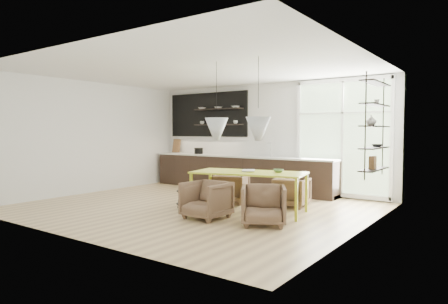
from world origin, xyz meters
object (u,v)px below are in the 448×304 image
at_px(dining_table, 249,175).
at_px(armchair_back_right, 292,192).
at_px(armchair_front_left, 206,200).
at_px(armchair_front_right, 264,205).
at_px(wire_stool, 183,197).
at_px(armchair_back_left, 232,188).

bearing_deg(dining_table, armchair_back_right, 55.53).
relative_size(dining_table, armchair_front_left, 3.12).
height_order(armchair_back_right, armchair_front_left, armchair_front_left).
relative_size(armchair_back_right, armchair_front_right, 0.91).
distance_m(armchair_front_left, armchair_front_right, 1.13).
distance_m(armchair_back_right, armchair_front_right, 1.88).
relative_size(armchair_front_right, wire_stool, 1.99).
bearing_deg(armchair_back_right, armchair_front_left, 62.34).
bearing_deg(armchair_back_right, armchair_front_right, 94.05).
distance_m(armchair_back_right, wire_stool, 2.32).
xyz_separation_m(dining_table, armchair_back_right, (0.43, 1.06, -0.44)).
bearing_deg(armchair_back_left, armchair_front_left, 90.43).
distance_m(dining_table, armchair_back_left, 1.18).
bearing_deg(armchair_front_right, wire_stool, 141.98).
height_order(armchair_back_left, armchair_back_right, armchair_back_left).
bearing_deg(armchair_front_left, armchair_front_right, 11.12).
xyz_separation_m(armchair_back_right, armchair_front_right, (0.36, -1.84, 0.03)).
height_order(dining_table, armchair_back_left, dining_table).
bearing_deg(dining_table, armchair_back_left, 130.13).
distance_m(armchair_back_left, wire_stool, 1.23).
relative_size(armchair_back_left, wire_stool, 1.89).
distance_m(armchair_back_left, armchair_front_left, 1.71).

